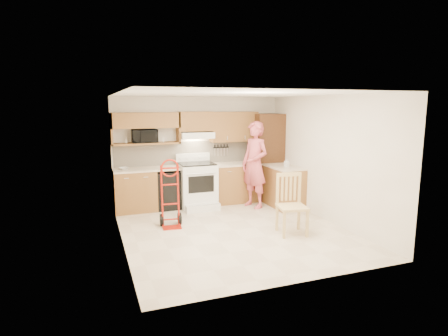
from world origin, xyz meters
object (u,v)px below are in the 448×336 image
microwave (144,136)px  person (255,165)px  dining_chair (292,205)px  hand_truck (171,197)px  range (198,181)px

microwave → person: (2.34, -0.74, -0.66)m
microwave → person: bearing=-19.3°
microwave → dining_chair: size_ratio=0.49×
person → hand_truck: size_ratio=1.66×
hand_truck → dining_chair: hand_truck is taller
range → dining_chair: range is taller
person → hand_truck: 2.26m
hand_truck → dining_chair: (1.96, -1.15, -0.05)m
person → hand_truck: (-2.10, -0.75, -0.39)m
person → dining_chair: person is taller
microwave → dining_chair: 3.61m
microwave → dining_chair: bearing=-51.9°
microwave → dining_chair: (2.20, -2.64, -1.09)m
microwave → range: bearing=-17.0°
range → dining_chair: 2.57m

